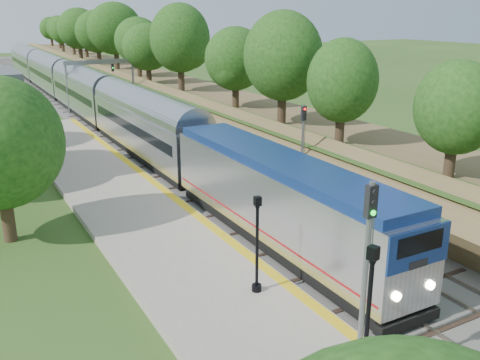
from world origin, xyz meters
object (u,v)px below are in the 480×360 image
train (85,96)px  lamppost_far (257,250)px  signal_gantry (100,71)px  signal_platform (367,253)px  signal_farside (303,139)px  lamppost_mid (367,323)px

train → lamppost_far: size_ratio=24.09×
signal_gantry → train: (-2.47, -1.88, -2.48)m
lamppost_far → signal_platform: signal_platform is taller
signal_gantry → signal_farside: 36.69m
lamppost_mid → signal_platform: bearing=54.0°
signal_platform → signal_farside: 18.75m
signal_platform → lamppost_far: bearing=99.0°
signal_gantry → train: size_ratio=0.08×
signal_platform → signal_gantry: bearing=84.2°
train → signal_platform: bearing=-93.3°
signal_gantry → signal_farside: bearing=-84.2°
train → lamppost_far: train is taller
signal_gantry → signal_platform: 53.14m
signal_gantry → signal_platform: signal_platform is taller
lamppost_mid → lamppost_far: 6.67m
train → lamppost_far: (-3.78, -45.44, -0.05)m
lamppost_far → train: bearing=85.2°
lamppost_mid → lamppost_far: (-0.06, 6.67, -0.21)m
lamppost_far → signal_farside: 14.80m
lamppost_far → signal_farside: size_ratio=0.73×
signal_farside → lamppost_mid: bearing=-119.5°
signal_gantry → lamppost_mid: 54.40m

